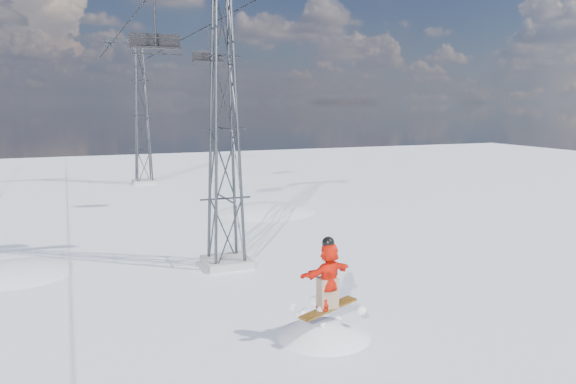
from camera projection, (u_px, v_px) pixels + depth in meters
name	position (u px, v px, depth m)	size (l,w,h in m)	color
ground	(278.00, 348.00, 14.99)	(120.00, 120.00, 0.00)	white
snow_terrain	(83.00, 369.00, 34.27)	(39.00, 37.00, 22.00)	white
lift_tower_near	(224.00, 130.00, 21.77)	(5.20, 1.80, 11.43)	#999999
lift_tower_far	(142.00, 116.00, 44.72)	(5.20, 1.80, 11.43)	#999999
haul_cables	(169.00, 24.00, 31.48)	(4.46, 51.00, 0.06)	black
lift_chair_near	(155.00, 42.00, 22.33)	(1.99, 0.57, 2.47)	black
lift_chair_mid	(208.00, 58.00, 32.47)	(1.81, 0.52, 2.25)	black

